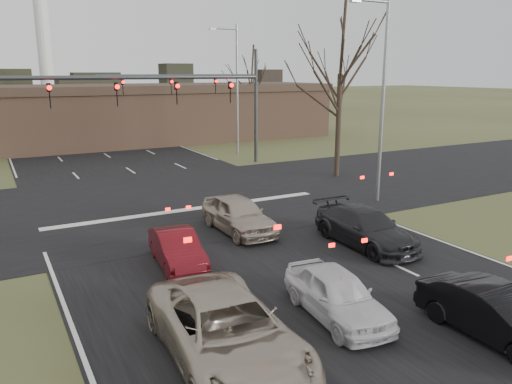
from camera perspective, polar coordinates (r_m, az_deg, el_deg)
ground at (r=13.63m, az=13.52°, el=-14.96°), size 360.00×360.00×0.00m
road_main at (r=69.53m, az=-21.79°, el=7.30°), size 14.00×300.00×0.02m
road_cross at (r=25.94m, az=-9.07°, el=-0.93°), size 200.00×14.00×0.02m
building at (r=48.00m, az=-16.30°, el=8.52°), size 42.40×10.40×5.30m
mast_arm_near at (r=21.99m, az=-20.85°, el=9.16°), size 12.12×0.24×8.00m
mast_arm_far at (r=34.90m, az=-4.16°, el=11.20°), size 11.12×0.24×8.00m
streetlight_right_near at (r=25.37m, az=14.07°, el=11.26°), size 2.34×0.25×10.00m
streetlight_right_far at (r=39.84m, az=-2.41°, el=12.33°), size 2.34×0.25×10.00m
tree_right_near at (r=31.45m, az=9.80°, el=17.87°), size 6.90×6.90×11.50m
tree_right_far at (r=49.55m, az=-0.56°, el=14.16°), size 5.40×5.40×9.00m
car_silver_suv at (r=11.64m, az=-3.44°, el=-15.51°), size 2.93×5.73×1.55m
car_white_sedan at (r=13.73m, az=9.22°, el=-11.45°), size 1.97×4.02×1.32m
car_black_hatch at (r=13.87m, az=25.67°, el=-12.43°), size 1.40×4.00×1.32m
car_charcoal_sedan at (r=19.36m, az=12.41°, el=-3.98°), size 2.05×4.84×1.39m
car_red_ahead at (r=17.15m, az=-9.01°, el=-6.45°), size 1.65×3.79×1.21m
car_silver_ahead at (r=20.48m, az=-2.03°, el=-2.55°), size 1.80×4.40×1.50m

